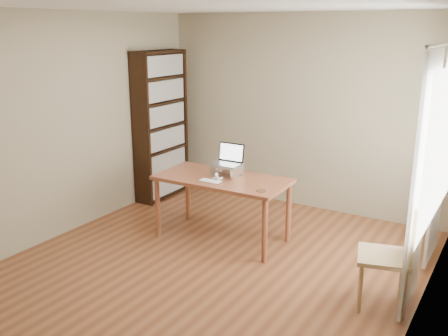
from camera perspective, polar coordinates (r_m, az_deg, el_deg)
room at (r=4.85m, az=-1.25°, el=2.58°), size 4.04×4.54×2.64m
bookshelf at (r=7.19m, az=-7.21°, el=4.81°), size 0.30×0.90×2.10m
curtains at (r=4.96m, az=22.72°, el=0.08°), size 0.03×1.90×2.25m
desk at (r=5.73m, az=-0.20°, el=-1.94°), size 1.53×0.79×0.75m
laptop_stand at (r=5.75m, az=0.22°, el=-0.11°), size 0.32×0.25×0.13m
laptop at (r=5.77m, az=0.51°, el=1.05°), size 0.33×0.28×0.23m
keyboard at (r=5.53m, az=-1.55°, el=-1.54°), size 0.26×0.12×0.02m
coaster at (r=5.26m, az=4.25°, el=-2.61°), size 0.11×0.11×0.01m
cat at (r=5.77m, az=0.51°, el=-0.30°), size 0.23×0.47×0.14m
chair at (r=4.60m, az=18.84°, el=-9.03°), size 0.55×0.55×1.00m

